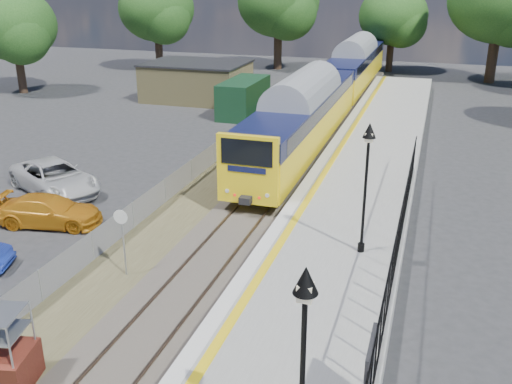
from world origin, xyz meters
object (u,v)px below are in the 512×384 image
at_px(train, 335,84).
at_px(car_yellow, 49,211).
at_px(victorian_lamp_north, 368,158).
at_px(brick_plinth, 2,351).
at_px(car_white, 55,178).
at_px(victorian_lamp_south, 304,329).
at_px(speed_sign, 122,232).

distance_m(train, car_yellow, 24.83).
distance_m(victorian_lamp_north, train, 24.47).
relative_size(brick_plinth, car_white, 0.41).
height_order(victorian_lamp_north, train, victorian_lamp_north).
height_order(victorian_lamp_south, speed_sign, victorian_lamp_south).
bearing_deg(speed_sign, train, 80.44).
xyz_separation_m(train, brick_plinth, (-2.50, -32.46, -1.27)).
bearing_deg(speed_sign, victorian_lamp_south, -46.78).
distance_m(victorian_lamp_north, speed_sign, 8.63).
bearing_deg(car_yellow, train, -29.04).
bearing_deg(victorian_lamp_north, car_yellow, 178.71).
distance_m(victorian_lamp_south, car_yellow, 17.19).
xyz_separation_m(victorian_lamp_north, train, (-5.30, 23.81, -1.96)).
height_order(train, brick_plinth, train).
bearing_deg(speed_sign, car_white, 135.52).
relative_size(train, brick_plinth, 18.32).
bearing_deg(train, speed_sign, -95.40).
distance_m(brick_plinth, car_yellow, 10.39).
distance_m(brick_plinth, speed_sign, 6.04).
bearing_deg(car_yellow, brick_plinth, -160.23).
bearing_deg(victorian_lamp_south, car_yellow, 142.20).
relative_size(victorian_lamp_south, speed_sign, 1.81).
relative_size(victorian_lamp_south, victorian_lamp_north, 1.00).
height_order(train, car_yellow, train).
xyz_separation_m(victorian_lamp_south, car_white, (-15.39, 13.64, -3.53)).
height_order(speed_sign, car_white, speed_sign).
height_order(victorian_lamp_north, car_yellow, victorian_lamp_north).
bearing_deg(victorian_lamp_south, car_white, 138.46).
height_order(brick_plinth, speed_sign, speed_sign).
distance_m(victorian_lamp_north, brick_plinth, 12.09).
xyz_separation_m(brick_plinth, speed_sign, (0.00, 6.01, 0.63)).
bearing_deg(car_yellow, victorian_lamp_south, -138.55).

